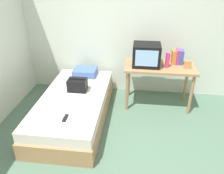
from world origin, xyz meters
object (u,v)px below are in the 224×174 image
at_px(bed, 74,107).
at_px(desk, 159,71).
at_px(water_bottle, 167,60).
at_px(remote_dark, 65,118).
at_px(picture_frame, 188,65).
at_px(handbag, 77,85).
at_px(magazine, 52,110).
at_px(tv, 146,55).
at_px(pillow, 85,72).
at_px(book_row, 177,57).

height_order(bed, desk, desk).
height_order(water_bottle, remote_dark, water_bottle).
relative_size(desk, remote_dark, 7.44).
xyz_separation_m(picture_frame, handbag, (-1.74, -0.35, -0.29)).
height_order(handbag, magazine, handbag).
bearing_deg(magazine, remote_dark, -34.63).
relative_size(bed, water_bottle, 8.13).
height_order(tv, picture_frame, tv).
distance_m(tv, magazine, 1.71).
height_order(bed, handbag, handbag).
bearing_deg(handbag, pillow, 91.39).
xyz_separation_m(tv, water_bottle, (0.34, -0.05, -0.06)).
distance_m(bed, book_row, 1.90).
relative_size(book_row, magazine, 0.85).
xyz_separation_m(water_bottle, handbag, (-1.41, -0.37, -0.35)).
bearing_deg(book_row, desk, -155.59).
bearing_deg(handbag, bed, -99.66).
bearing_deg(desk, handbag, -161.87).
height_order(bed, pillow, pillow).
distance_m(magazine, remote_dark, 0.29).
bearing_deg(pillow, magazine, -99.09).
xyz_separation_m(bed, pillow, (0.02, 0.76, 0.28)).
height_order(desk, tv, tv).
distance_m(bed, pillow, 0.81).
bearing_deg(tv, bed, -151.86).
distance_m(tv, picture_frame, 0.68).
bearing_deg(tv, magazine, -141.29).
xyz_separation_m(handbag, magazine, (-0.20, -0.61, -0.10)).
bearing_deg(magazine, book_row, 32.93).
relative_size(water_bottle, remote_dark, 1.58).
bearing_deg(water_bottle, handbag, -165.40).
xyz_separation_m(water_bottle, picture_frame, (0.32, -0.02, -0.06)).
distance_m(handbag, magazine, 0.65).
xyz_separation_m(desk, water_bottle, (0.10, -0.06, 0.22)).
bearing_deg(pillow, picture_frame, -7.66).
bearing_deg(remote_dark, book_row, 40.42).
relative_size(water_bottle, picture_frame, 1.87).
relative_size(book_row, remote_dark, 1.59).
bearing_deg(pillow, handbag, -88.61).
relative_size(desk, tv, 2.64).
height_order(water_bottle, book_row, book_row).
distance_m(tv, book_row, 0.54).
distance_m(bed, tv, 1.44).
distance_m(book_row, pillow, 1.65).
height_order(bed, magazine, magazine).
distance_m(book_row, picture_frame, 0.26).
xyz_separation_m(bed, tv, (1.10, 0.59, 0.72)).
bearing_deg(bed, picture_frame, 16.43).
xyz_separation_m(pillow, remote_dark, (0.05, -1.35, -0.05)).
height_order(picture_frame, magazine, picture_frame).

